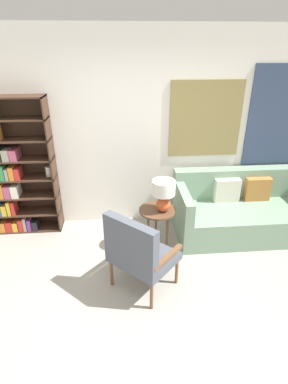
# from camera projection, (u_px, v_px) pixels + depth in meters

# --- Properties ---
(ground_plane) EXTENTS (14.00, 14.00, 0.00)m
(ground_plane) POSITION_uv_depth(u_px,v_px,m) (148.00, 324.00, 2.92)
(ground_plane) COLOR #9E998E
(wall_back) EXTENTS (6.40, 0.08, 2.70)m
(wall_back) POSITION_uv_depth(u_px,v_px,m) (140.00, 132.00, 4.14)
(wall_back) COLOR white
(wall_back) RESTS_ON ground_plane
(bookshelf) EXTENTS (0.89, 0.30, 1.89)m
(bookshelf) POSITION_uv_depth(u_px,v_px,m) (13.00, 173.00, 4.05)
(bookshelf) COLOR #422B1E
(bookshelf) RESTS_ON ground_plane
(armchair) EXTENTS (0.84, 0.84, 0.94)m
(armchair) POSITION_uv_depth(u_px,v_px,m) (137.00, 251.00, 3.10)
(armchair) COLOR brown
(armchair) RESTS_ON ground_plane
(couch) EXTENTS (1.93, 0.93, 0.85)m
(couch) POSITION_uv_depth(u_px,v_px,m) (243.00, 211.00, 4.29)
(couch) COLOR gray
(couch) RESTS_ON ground_plane
(side_table) EXTENTS (0.47, 0.47, 0.57)m
(side_table) POSITION_uv_depth(u_px,v_px,m) (157.00, 214.00, 3.82)
(side_table) COLOR brown
(side_table) RESTS_ON ground_plane
(table_lamp) EXTENTS (0.29, 0.29, 0.41)m
(table_lamp) POSITION_uv_depth(u_px,v_px,m) (164.00, 193.00, 3.65)
(table_lamp) COLOR #C65128
(table_lamp) RESTS_ON side_table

